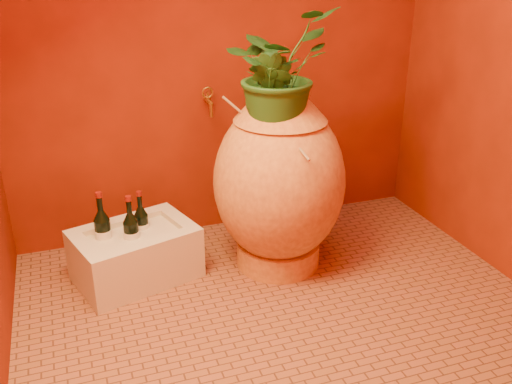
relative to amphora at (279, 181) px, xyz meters
name	(u,v)px	position (x,y,z in m)	size (l,w,h in m)	color
floor	(283,309)	(-0.14, -0.43, -0.50)	(2.50, 2.50, 0.00)	brown
wall_back	(220,21)	(-0.14, 0.57, 0.75)	(2.50, 0.02, 2.50)	#601705
amphora	(279,181)	(0.00, 0.00, 0.00)	(0.83, 0.83, 1.00)	gold
stone_basin	(136,255)	(-0.77, 0.11, -0.36)	(0.70, 0.58, 0.28)	beige
wine_bottle_a	(142,226)	(-0.71, 0.18, -0.23)	(0.08, 0.08, 0.31)	black
wine_bottle_b	(103,233)	(-0.92, 0.14, -0.21)	(0.09, 0.09, 0.35)	black
wine_bottle_c	(132,234)	(-0.78, 0.09, -0.22)	(0.08, 0.08, 0.33)	black
wall_tap	(208,100)	(-0.24, 0.49, 0.34)	(0.07, 0.14, 0.16)	#A78126
plant_main	(278,70)	(-0.03, -0.02, 0.59)	(0.53, 0.46, 0.59)	#1E4C1B
plant_side	(269,96)	(-0.08, -0.06, 0.48)	(0.24, 0.20, 0.44)	#1E4C1B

